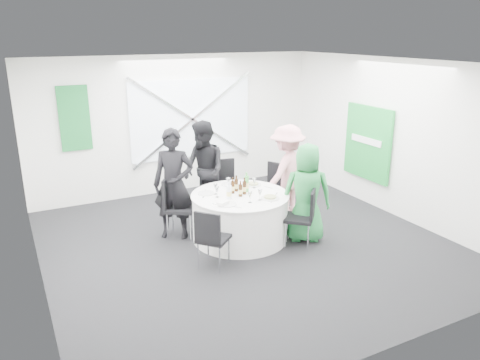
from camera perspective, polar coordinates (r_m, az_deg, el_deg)
name	(u,v)px	position (r m, az deg, el deg)	size (l,w,h in m)	color
floor	(246,243)	(7.53, 0.70, -7.68)	(6.00, 6.00, 0.00)	black
ceiling	(246,63)	(6.82, 0.79, 14.10)	(6.00, 6.00, 0.00)	silver
wall_back	(177,125)	(9.73, -7.64, 6.71)	(6.00, 6.00, 0.00)	white
wall_front	(392,230)	(4.75, 18.07, -5.83)	(6.00, 6.00, 0.00)	white
wall_left	(30,187)	(6.28, -24.21, -0.83)	(6.00, 6.00, 0.00)	white
wall_right	(394,138)	(8.82, 18.28, 4.84)	(6.00, 6.00, 0.00)	white
window_panel	(192,119)	(9.78, -5.91, 7.42)	(2.60, 0.03, 1.60)	white
window_brace_a	(192,119)	(9.74, -5.83, 7.39)	(0.05, 0.05, 3.16)	silver
window_brace_b	(192,119)	(9.74, -5.83, 7.39)	(0.05, 0.05, 3.16)	silver
green_banner	(75,118)	(9.16, -19.52, 7.09)	(0.55, 0.04, 1.20)	#14652C
green_sign	(368,143)	(9.24, 15.28, 4.39)	(0.05, 1.20, 1.40)	green
banquet_table	(240,217)	(7.54, 0.00, -4.49)	(1.56, 1.56, 0.76)	white
chair_back	(224,183)	(8.44, -1.95, -0.42)	(0.55, 0.56, 1.03)	black
chair_back_left	(175,202)	(7.63, -7.98, -2.69)	(0.63, 0.63, 1.00)	black
chair_back_right	(275,186)	(8.40, 4.24, -0.76)	(0.61, 0.61, 0.98)	black
chair_front_right	(305,213)	(7.29, 7.90, -4.03)	(0.60, 0.60, 0.94)	black
chair_front_left	(211,235)	(6.55, -3.56, -6.74)	(0.57, 0.57, 0.89)	black
person_man_back_left	(174,184)	(7.52, -8.10, -0.52)	(0.66, 0.43, 1.80)	black
person_man_back	(204,171)	(8.27, -4.45, 1.15)	(0.85, 0.47, 1.76)	black
person_woman_pink	(287,172)	(8.30, 5.73, 0.94)	(1.09, 0.51, 1.69)	pink
person_woman_green	(307,193)	(7.43, 8.12, -1.59)	(0.78, 0.51, 1.59)	#23813D
plate_back	(230,184)	(7.86, -1.27, -0.55)	(0.28, 0.28, 0.01)	silver
plate_back_left	(206,193)	(7.46, -4.14, -1.62)	(0.27, 0.27, 0.01)	silver
plate_back_right	(253,184)	(7.85, 1.61, -0.51)	(0.27, 0.27, 0.04)	silver
plate_front_right	(270,198)	(7.24, 3.69, -2.15)	(0.29, 0.29, 0.04)	silver
plate_front_left	(227,204)	(6.98, -1.59, -2.95)	(0.28, 0.28, 0.01)	silver
napkin	(223,203)	(6.94, -2.12, -2.80)	(0.17, 0.11, 0.05)	white
beer_bottle_a	(233,187)	(7.43, -0.90, -0.88)	(0.06, 0.06, 0.26)	#3C200B
beer_bottle_b	(236,185)	(7.53, -0.44, -0.62)	(0.06, 0.06, 0.26)	#3C200B
beer_bottle_c	(244,188)	(7.38, 0.54, -0.96)	(0.06, 0.06, 0.27)	#3C200B
beer_bottle_d	(240,190)	(7.29, 0.05, -1.28)	(0.06, 0.06, 0.26)	#3C200B
green_water_bottle	(247,184)	(7.50, 0.80, -0.49)	(0.08, 0.08, 0.32)	green
clear_water_bottle	(229,192)	(7.19, -1.35, -1.51)	(0.08, 0.08, 0.27)	white
wine_glass_a	(250,195)	(7.02, 1.22, -1.80)	(0.07, 0.07, 0.17)	white
wine_glass_b	(216,187)	(7.39, -2.99, -0.82)	(0.07, 0.07, 0.17)	white
wine_glass_c	(254,181)	(7.68, 1.76, -0.08)	(0.07, 0.07, 0.17)	white
wine_glass_d	(217,190)	(7.25, -2.82, -1.17)	(0.07, 0.07, 0.17)	white
wine_glass_e	(228,181)	(7.67, -1.43, -0.08)	(0.07, 0.07, 0.17)	white
wine_glass_f	(246,179)	(7.75, 0.73, 0.09)	(0.07, 0.07, 0.17)	white
wine_glass_g	(260,192)	(7.12, 2.45, -1.52)	(0.07, 0.07, 0.17)	white
fork_a	(217,204)	(6.98, -2.86, -3.00)	(0.01, 0.15, 0.01)	silver
knife_a	(237,207)	(6.86, -0.35, -3.34)	(0.01, 0.15, 0.01)	silver
fork_b	(205,191)	(7.56, -4.24, -1.39)	(0.01, 0.15, 0.01)	silver
knife_b	(204,196)	(7.33, -4.44, -2.00)	(0.01, 0.15, 0.01)	silver
fork_c	(268,187)	(7.73, 3.47, -0.92)	(0.01, 0.15, 0.01)	silver
knife_c	(251,184)	(7.92, 1.37, -0.44)	(0.01, 0.15, 0.01)	silver
fork_d	(272,201)	(7.13, 3.92, -2.57)	(0.01, 0.15, 0.01)	silver
knife_d	(276,194)	(7.43, 4.44, -1.72)	(0.01, 0.15, 0.01)	silver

